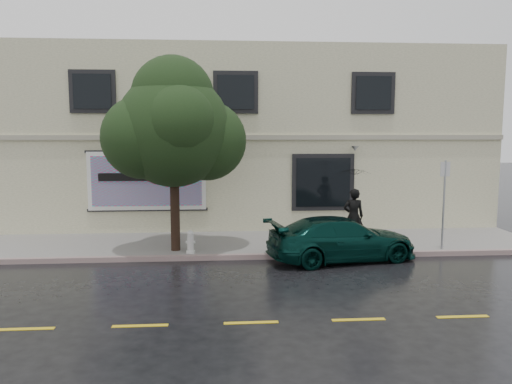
{
  "coord_description": "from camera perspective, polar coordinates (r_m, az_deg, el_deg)",
  "views": [
    {
      "loc": [
        -0.61,
        -13.1,
        3.83
      ],
      "look_at": [
        0.52,
        2.2,
        1.95
      ],
      "focal_mm": 35.0,
      "sensor_mm": 36.0,
      "label": 1
    }
  ],
  "objects": [
    {
      "name": "umbrella",
      "position": [
        16.39,
        11.18,
        1.79
      ],
      "size": [
        1.09,
        1.09,
        0.8
      ],
      "primitive_type": "imported",
      "rotation": [
        0.0,
        0.0,
        0.0
      ],
      "color": "black",
      "rests_on": "pedestrian"
    },
    {
      "name": "fire_hydrant",
      "position": [
        15.3,
        -7.5,
        -5.69
      ],
      "size": [
        0.29,
        0.27,
        0.7
      ],
      "rotation": [
        0.0,
        0.0,
        0.12
      ],
      "color": "beige",
      "rests_on": "sidewalk"
    },
    {
      "name": "sign_pole",
      "position": [
        16.47,
        20.69,
        -0.52
      ],
      "size": [
        0.34,
        0.09,
        2.79
      ],
      "rotation": [
        0.0,
        0.0,
        0.21
      ],
      "color": "#969A9F",
      "rests_on": "sidewalk"
    },
    {
      "name": "pedestrian",
      "position": [
        16.56,
        11.07,
        -2.75
      ],
      "size": [
        0.7,
        0.49,
        1.83
      ],
      "primitive_type": "imported",
      "rotation": [
        0.0,
        0.0,
        3.07
      ],
      "color": "black",
      "rests_on": "sidewalk"
    },
    {
      "name": "road_marking",
      "position": [
        10.35,
        -0.56,
        -14.7
      ],
      "size": [
        19.0,
        0.12,
        0.01
      ],
      "primitive_type": "cube",
      "color": "gold",
      "rests_on": "ground"
    },
    {
      "name": "car",
      "position": [
        15.09,
        9.76,
        -5.29
      ],
      "size": [
        4.75,
        2.79,
        1.3
      ],
      "primitive_type": "imported",
      "rotation": [
        0.0,
        0.0,
        1.77
      ],
      "color": "black",
      "rests_on": "ground"
    },
    {
      "name": "curb",
      "position": [
        15.09,
        -1.79,
        -7.43
      ],
      "size": [
        20.0,
        0.18,
        0.16
      ],
      "primitive_type": "cube",
      "color": "gray",
      "rests_on": "ground"
    },
    {
      "name": "street_tree",
      "position": [
        15.36,
        -9.42,
        6.95
      ],
      "size": [
        3.45,
        3.45,
        5.43
      ],
      "color": "#311F15",
      "rests_on": "sidewalk"
    },
    {
      "name": "ground",
      "position": [
        13.66,
        -1.52,
        -9.3
      ],
      "size": [
        90.0,
        90.0,
        0.0
      ],
      "primitive_type": "plane",
      "color": "black",
      "rests_on": "ground"
    },
    {
      "name": "building",
      "position": [
        22.11,
        -2.66,
        6.13
      ],
      "size": [
        20.0,
        8.12,
        7.0
      ],
      "color": "beige",
      "rests_on": "ground"
    },
    {
      "name": "billboard",
      "position": [
        18.29,
        -12.35,
        1.25
      ],
      "size": [
        4.3,
        0.16,
        2.2
      ],
      "color": "white",
      "rests_on": "ground"
    },
    {
      "name": "sidewalk",
      "position": [
        16.79,
        -2.05,
        -5.94
      ],
      "size": [
        20.0,
        3.5,
        0.15
      ],
      "primitive_type": "cube",
      "color": "gray",
      "rests_on": "ground"
    }
  ]
}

